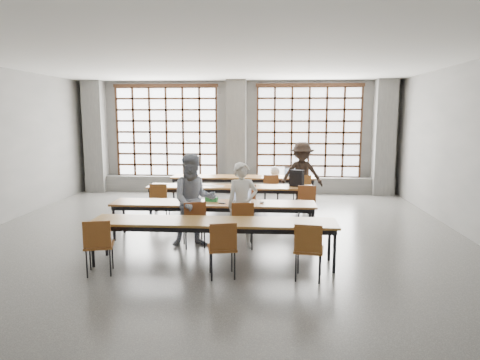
{
  "coord_description": "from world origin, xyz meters",
  "views": [
    {
      "loc": [
        1.01,
        -8.09,
        2.43
      ],
      "look_at": [
        0.44,
        0.4,
        1.14
      ],
      "focal_mm": 32.0,
      "sensor_mm": 36.0,
      "label": 1
    }
  ],
  "objects_px": {
    "chair_mid_centre": "(246,199)",
    "laptop_back": "(291,174)",
    "desk_row_d": "(213,225)",
    "chair_mid_right": "(307,200)",
    "chair_back_right": "(302,187)",
    "plastic_bag": "(275,171)",
    "desk_row_b": "(230,189)",
    "chair_back_left": "(191,186)",
    "student_male": "(242,205)",
    "desk_row_c": "(214,206)",
    "chair_back_mid": "(271,187)",
    "chair_mid_left": "(159,198)",
    "chair_near_left": "(98,241)",
    "mouse": "(262,202)",
    "red_pouch": "(99,242)",
    "laptop_front": "(242,199)",
    "chair_front_left": "(194,219)",
    "student_back": "(302,175)",
    "backpack": "(297,178)",
    "student_female": "(194,200)",
    "green_box": "(212,199)",
    "chair_near_mid": "(222,244)",
    "desk_row_a": "(243,179)",
    "phone": "(222,203)",
    "chair_front_right": "(242,220)"
  },
  "relations": [
    {
      "from": "desk_row_a",
      "to": "plastic_bag",
      "type": "height_order",
      "value": "plastic_bag"
    },
    {
      "from": "desk_row_c",
      "to": "laptop_back",
      "type": "relative_size",
      "value": 10.92
    },
    {
      "from": "red_pouch",
      "to": "plastic_bag",
      "type": "bearing_deg",
      "value": 64.19
    },
    {
      "from": "chair_back_right",
      "to": "plastic_bag",
      "type": "height_order",
      "value": "plastic_bag"
    },
    {
      "from": "student_back",
      "to": "green_box",
      "type": "height_order",
      "value": "student_back"
    },
    {
      "from": "chair_front_left",
      "to": "student_back",
      "type": "distance_m",
      "value": 4.41
    },
    {
      "from": "laptop_back",
      "to": "chair_back_right",
      "type": "bearing_deg",
      "value": -70.24
    },
    {
      "from": "desk_row_d",
      "to": "laptop_front",
      "type": "xyz_separation_m",
      "value": [
        0.37,
        1.58,
        0.13
      ]
    },
    {
      "from": "chair_near_mid",
      "to": "laptop_front",
      "type": "bearing_deg",
      "value": 86.14
    },
    {
      "from": "chair_front_left",
      "to": "backpack",
      "type": "distance_m",
      "value": 3.38
    },
    {
      "from": "chair_mid_centre",
      "to": "laptop_back",
      "type": "xyz_separation_m",
      "value": [
        1.14,
        2.4,
        0.25
      ]
    },
    {
      "from": "desk_row_b",
      "to": "chair_near_left",
      "type": "distance_m",
      "value": 4.41
    },
    {
      "from": "chair_back_mid",
      "to": "student_female",
      "type": "distance_m",
      "value": 3.84
    },
    {
      "from": "chair_front_right",
      "to": "desk_row_b",
      "type": "bearing_deg",
      "value": 99.8
    },
    {
      "from": "desk_row_b",
      "to": "desk_row_c",
      "type": "height_order",
      "value": "same"
    },
    {
      "from": "green_box",
      "to": "backpack",
      "type": "height_order",
      "value": "backpack"
    },
    {
      "from": "red_pouch",
      "to": "laptop_front",
      "type": "bearing_deg",
      "value": 45.82
    },
    {
      "from": "student_male",
      "to": "backpack",
      "type": "xyz_separation_m",
      "value": [
        1.16,
        2.55,
        0.14
      ]
    },
    {
      "from": "student_female",
      "to": "red_pouch",
      "type": "distance_m",
      "value": 1.98
    },
    {
      "from": "mouse",
      "to": "plastic_bag",
      "type": "distance_m",
      "value": 3.75
    },
    {
      "from": "chair_near_left",
      "to": "red_pouch",
      "type": "xyz_separation_m",
      "value": [
        -0.02,
        0.08,
        -0.04
      ]
    },
    {
      "from": "desk_row_d",
      "to": "mouse",
      "type": "relative_size",
      "value": 40.82
    },
    {
      "from": "student_back",
      "to": "green_box",
      "type": "relative_size",
      "value": 6.91
    },
    {
      "from": "chair_back_left",
      "to": "phone",
      "type": "height_order",
      "value": "chair_back_left"
    },
    {
      "from": "chair_front_left",
      "to": "backpack",
      "type": "bearing_deg",
      "value": 52.81
    },
    {
      "from": "chair_near_left",
      "to": "chair_near_mid",
      "type": "height_order",
      "value": "same"
    },
    {
      "from": "laptop_back",
      "to": "desk_row_d",
      "type": "bearing_deg",
      "value": -106.18
    },
    {
      "from": "desk_row_d",
      "to": "mouse",
      "type": "distance_m",
      "value": 1.64
    },
    {
      "from": "chair_back_mid",
      "to": "chair_mid_left",
      "type": "relative_size",
      "value": 1.0
    },
    {
      "from": "desk_row_b",
      "to": "mouse",
      "type": "relative_size",
      "value": 40.82
    },
    {
      "from": "student_back",
      "to": "laptop_front",
      "type": "xyz_separation_m",
      "value": [
        -1.41,
        -3.06,
        -0.07
      ]
    },
    {
      "from": "desk_row_d",
      "to": "chair_mid_right",
      "type": "bearing_deg",
      "value": 58.18
    },
    {
      "from": "chair_mid_centre",
      "to": "student_male",
      "type": "bearing_deg",
      "value": -89.15
    },
    {
      "from": "chair_mid_centre",
      "to": "red_pouch",
      "type": "relative_size",
      "value": 4.4
    },
    {
      "from": "chair_back_left",
      "to": "chair_near_left",
      "type": "distance_m",
      "value": 5.15
    },
    {
      "from": "student_male",
      "to": "student_back",
      "type": "distance_m",
      "value": 3.91
    },
    {
      "from": "chair_front_right",
      "to": "phone",
      "type": "distance_m",
      "value": 0.71
    },
    {
      "from": "chair_front_left",
      "to": "chair_near_mid",
      "type": "distance_m",
      "value": 1.62
    },
    {
      "from": "mouse",
      "to": "desk_row_a",
      "type": "bearing_deg",
      "value": 99.11
    },
    {
      "from": "desk_row_a",
      "to": "chair_mid_centre",
      "type": "height_order",
      "value": "chair_mid_centre"
    },
    {
      "from": "desk_row_b",
      "to": "chair_mid_right",
      "type": "distance_m",
      "value": 1.9
    },
    {
      "from": "chair_back_right",
      "to": "student_female",
      "type": "xyz_separation_m",
      "value": [
        -2.27,
        -3.54,
        0.33
      ]
    },
    {
      "from": "laptop_front",
      "to": "student_back",
      "type": "bearing_deg",
      "value": 65.29
    },
    {
      "from": "chair_back_left",
      "to": "plastic_bag",
      "type": "bearing_deg",
      "value": 16.53
    },
    {
      "from": "chair_front_left",
      "to": "laptop_front",
      "type": "distance_m",
      "value": 1.14
    },
    {
      "from": "chair_back_mid",
      "to": "chair_back_right",
      "type": "xyz_separation_m",
      "value": [
        0.82,
        0.0,
        0.0
      ]
    },
    {
      "from": "desk_row_d",
      "to": "backpack",
      "type": "height_order",
      "value": "backpack"
    },
    {
      "from": "desk_row_b",
      "to": "chair_mid_left",
      "type": "bearing_deg",
      "value": -158.49
    },
    {
      "from": "student_back",
      "to": "phone",
      "type": "height_order",
      "value": "student_back"
    },
    {
      "from": "desk_row_b",
      "to": "chair_back_left",
      "type": "xyz_separation_m",
      "value": [
        -1.18,
        1.04,
        -0.13
      ]
    }
  ]
}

